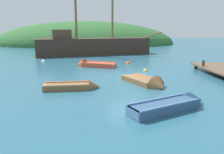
# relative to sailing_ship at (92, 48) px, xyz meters

# --- Properties ---
(ground_plane) EXTENTS (120.00, 120.00, 0.00)m
(ground_plane) POSITION_rel_sailing_ship_xyz_m (2.44, -14.22, -0.81)
(ground_plane) COLOR #285B70
(shore_hill) EXTENTS (37.59, 21.72, 9.52)m
(shore_hill) POSITION_rel_sailing_ship_xyz_m (-1.69, 19.42, -0.81)
(shore_hill) COLOR #2D602D
(shore_hill) RESTS_ON ground
(sailing_ship) EXTENTS (16.87, 6.68, 11.87)m
(sailing_ship) POSITION_rel_sailing_ship_xyz_m (0.00, 0.00, 0.00)
(sailing_ship) COLOR #38281E
(sailing_ship) RESTS_ON ground
(rowboat_outer_right) EXTENTS (3.75, 2.46, 1.14)m
(rowboat_outer_right) POSITION_rel_sailing_ship_xyz_m (0.12, -9.27, -0.69)
(rowboat_outer_right) COLOR #C64C2D
(rowboat_outer_right) RESTS_ON ground
(rowboat_portside) EXTENTS (2.59, 3.59, 1.21)m
(rowboat_portside) POSITION_rel_sailing_ship_xyz_m (3.51, -16.15, -0.72)
(rowboat_portside) COLOR brown
(rowboat_portside) RESTS_ON ground
(rowboat_center) EXTENTS (3.18, 1.08, 0.90)m
(rowboat_center) POSITION_rel_sailing_ship_xyz_m (-0.77, -16.76, -0.71)
(rowboat_center) COLOR brown
(rowboat_center) RESTS_ON ground
(rowboat_near_dock) EXTENTS (3.89, 2.47, 0.89)m
(rowboat_near_dock) POSITION_rel_sailing_ship_xyz_m (3.62, -20.32, -0.67)
(rowboat_near_dock) COLOR #335175
(rowboat_near_dock) RESTS_ON ground
(buoy_red) EXTENTS (0.28, 0.28, 0.28)m
(buoy_red) POSITION_rel_sailing_ship_xyz_m (4.07, -6.76, -0.81)
(buoy_red) COLOR red
(buoy_red) RESTS_ON ground
(buoy_orange) EXTENTS (0.42, 0.42, 0.42)m
(buoy_orange) POSITION_rel_sailing_ship_xyz_m (3.48, -8.06, -0.81)
(buoy_orange) COLOR orange
(buoy_orange) RESTS_ON ground
(buoy_yellow) EXTENTS (0.36, 0.36, 0.36)m
(buoy_yellow) POSITION_rel_sailing_ship_xyz_m (4.35, -11.72, -0.81)
(buoy_yellow) COLOR yellow
(buoy_yellow) RESTS_ON ground
(buoy_white) EXTENTS (0.42, 0.42, 0.42)m
(buoy_white) POSITION_rel_sailing_ship_xyz_m (-4.92, -6.05, -0.81)
(buoy_white) COLOR white
(buoy_white) RESTS_ON ground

